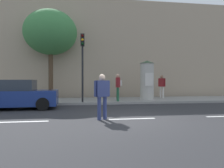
% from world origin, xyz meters
% --- Properties ---
extents(ground_plane, '(80.00, 80.00, 0.00)m').
position_xyz_m(ground_plane, '(0.00, 0.00, 0.00)').
color(ground_plane, '#2B2B2D').
extents(sidewalk_curb, '(36.00, 4.00, 0.15)m').
position_xyz_m(sidewalk_curb, '(0.00, 7.00, 0.07)').
color(sidewalk_curb, gray).
rests_on(sidewalk_curb, ground_plane).
extents(lane_markings, '(25.80, 0.16, 0.01)m').
position_xyz_m(lane_markings, '(0.00, 0.00, 0.00)').
color(lane_markings, silver).
rests_on(lane_markings, ground_plane).
extents(building_backdrop, '(36.00, 5.00, 8.29)m').
position_xyz_m(building_backdrop, '(0.00, 12.00, 4.14)').
color(building_backdrop, tan).
rests_on(building_backdrop, ground_plane).
extents(traffic_light, '(0.24, 0.45, 4.19)m').
position_xyz_m(traffic_light, '(-1.84, 5.24, 2.97)').
color(traffic_light, black).
rests_on(traffic_light, sidewalk_curb).
extents(poster_column, '(1.06, 1.06, 2.78)m').
position_xyz_m(poster_column, '(2.77, 6.75, 1.56)').
color(poster_column, '#B2ADA3').
rests_on(poster_column, sidewalk_curb).
extents(street_tree, '(3.92, 3.92, 6.60)m').
position_xyz_m(street_tree, '(-4.17, 8.41, 5.07)').
color(street_tree, '#4C3826').
rests_on(street_tree, sidewalk_curb).
extents(pedestrian_tallest, '(0.62, 0.42, 1.71)m').
position_xyz_m(pedestrian_tallest, '(-1.15, 0.01, 1.02)').
color(pedestrian_tallest, navy).
rests_on(pedestrian_tallest, ground_plane).
extents(pedestrian_with_bag, '(0.46, 0.52, 1.76)m').
position_xyz_m(pedestrian_with_bag, '(4.22, 7.59, 1.19)').
color(pedestrian_with_bag, silver).
rests_on(pedestrian_with_bag, sidewalk_curb).
extents(pedestrian_near_pole, '(0.36, 0.55, 1.80)m').
position_xyz_m(pedestrian_near_pole, '(0.91, 8.20, 1.21)').
color(pedestrian_near_pole, black).
rests_on(pedestrian_near_pole, sidewalk_curb).
extents(pedestrian_with_backpack, '(0.40, 0.66, 1.78)m').
position_xyz_m(pedestrian_with_backpack, '(0.46, 5.66, 1.22)').
color(pedestrian_with_backpack, '#1E5938').
rests_on(pedestrian_with_backpack, sidewalk_curb).
extents(parked_car_red, '(4.34, 2.00, 1.52)m').
position_xyz_m(parked_car_red, '(-5.39, 3.66, 0.73)').
color(parked_car_red, navy).
rests_on(parked_car_red, ground_plane).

